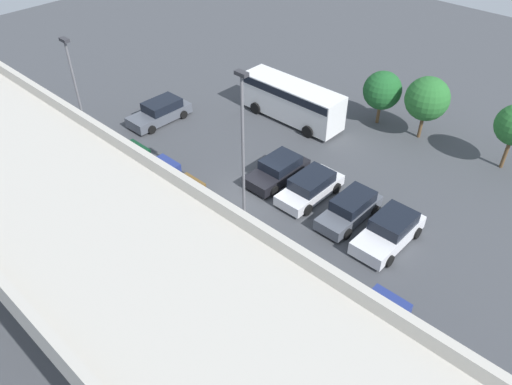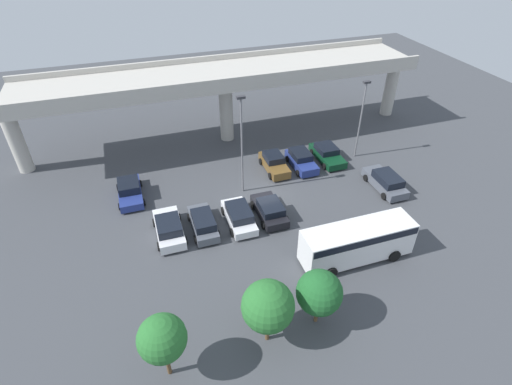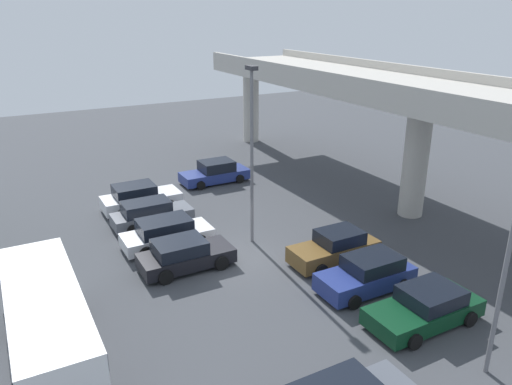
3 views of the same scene
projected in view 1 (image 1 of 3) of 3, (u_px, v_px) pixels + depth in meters
ground_plane at (250, 194)px, 30.80m from camera, size 86.81×86.81×0.00m
highway_overpass at (44, 197)px, 19.87m from camera, size 41.93×7.21×8.14m
parked_car_0 at (366, 327)px, 22.14m from camera, size 2.21×4.79×1.55m
parked_car_1 at (390, 231)px, 27.01m from camera, size 2.24×4.68×1.63m
parked_car_2 at (350, 209)px, 28.56m from camera, size 1.98×4.46×1.50m
parked_car_3 at (311, 187)px, 30.17m from camera, size 2.15×4.59×1.51m
parked_car_4 at (278, 170)px, 31.62m from camera, size 2.19×4.41×1.46m
parked_car_5 at (167, 198)px, 29.33m from camera, size 2.03×4.41×1.59m
parked_car_6 at (144, 176)px, 30.99m from camera, size 2.10×4.34×1.56m
parked_car_7 at (111, 161)px, 32.43m from camera, size 2.26×4.70×1.46m
parked_car_8 at (160, 112)px, 37.43m from camera, size 2.18×4.87×1.58m
shuttle_bus at (292, 99)px, 37.02m from camera, size 8.25×2.64×2.87m
lamp_post_near_aisle at (243, 141)px, 25.85m from camera, size 0.70×0.35×9.07m
lamp_post_mid_lot at (76, 89)px, 31.77m from camera, size 0.70×0.35×7.98m
tree_front_centre at (427, 99)px, 34.17m from camera, size 3.05×3.05×4.58m
tree_front_right at (382, 90)px, 36.07m from camera, size 2.80×2.80×4.04m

